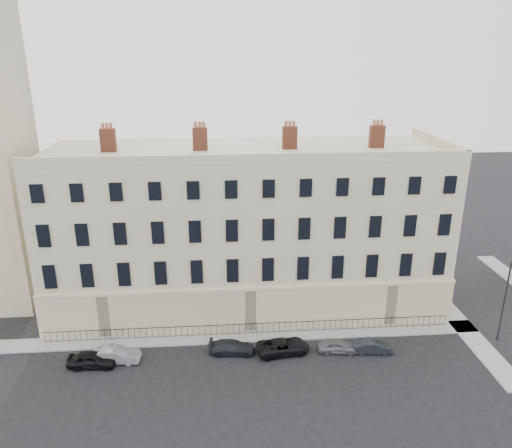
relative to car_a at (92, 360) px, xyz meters
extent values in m
plane|color=black|center=(18.73, -1.72, -0.64)|extent=(160.00, 160.00, 0.00)
cube|color=#C0B38E|center=(12.73, 10.28, 6.86)|extent=(36.00, 12.00, 15.00)
cube|color=beige|center=(12.73, 4.20, 1.36)|extent=(36.10, 0.18, 4.00)
cube|color=beige|center=(30.81, 10.28, 1.36)|extent=(0.18, 12.10, 4.00)
cube|color=#C0B38E|center=(12.73, 4.43, 14.76)|extent=(36.00, 0.35, 0.80)
cube|color=#C0B38E|center=(30.58, 10.28, 14.76)|extent=(0.35, 12.00, 0.80)
cube|color=brown|center=(0.73, 10.28, 15.36)|extent=(1.30, 0.70, 2.00)
cube|color=brown|center=(8.73, 10.28, 15.36)|extent=(1.30, 0.70, 2.00)
cube|color=brown|center=(16.73, 10.28, 15.36)|extent=(1.30, 0.70, 2.00)
cube|color=brown|center=(24.73, 10.28, 15.36)|extent=(1.30, 0.70, 2.00)
cube|color=gray|center=(8.73, 3.28, -0.58)|extent=(48.00, 2.00, 0.12)
cube|color=gray|center=(31.73, 6.28, -0.58)|extent=(2.00, 24.00, 0.12)
cube|color=black|center=(12.73, 3.68, 0.38)|extent=(35.00, 0.04, 0.04)
cube|color=black|center=(12.73, 3.68, -0.52)|extent=(35.00, 0.04, 0.04)
imported|color=black|center=(0.00, 0.00, 0.00)|extent=(3.83, 1.70, 1.28)
imported|color=gray|center=(1.74, 0.51, -0.01)|extent=(3.92, 1.58, 1.26)
imported|color=black|center=(11.01, 0.95, -0.09)|extent=(3.93, 1.95, 1.10)
imported|color=black|center=(15.15, 0.65, -0.03)|extent=(4.59, 2.60, 1.21)
imported|color=slate|center=(19.61, 0.44, -0.09)|extent=(3.36, 1.66, 1.10)
imported|color=black|center=(22.47, 0.14, -0.10)|extent=(3.34, 1.41, 1.07)
cylinder|color=#2B2B30|center=(33.73, 1.11, 3.06)|extent=(0.15, 0.15, 7.40)
camera|label=1|loc=(10.16, -34.03, 23.11)|focal=35.00mm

